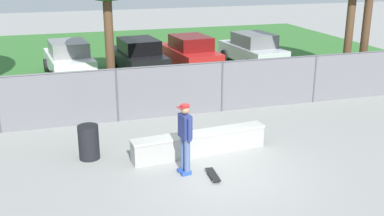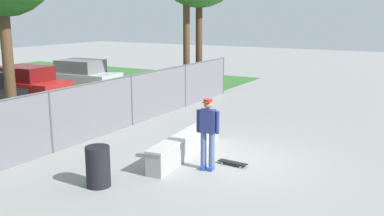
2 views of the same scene
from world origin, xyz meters
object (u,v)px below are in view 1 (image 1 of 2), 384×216
Objects in this scene: skateboarder at (185,135)px; car_black at (138,56)px; car_red at (190,52)px; skateboard at (213,175)px; car_silver at (253,49)px; trash_bin at (89,142)px; concrete_ledge at (200,143)px; car_white at (69,59)px.

skateboarder is 11.10m from car_black.
car_black is at bearing -177.55° from car_red.
car_silver is at bearing 61.59° from skateboard.
car_black is 4.56× the size of trash_bin.
skateboarder is 12.94m from car_silver.
car_silver is (3.28, -0.16, 0.00)m from car_red.
car_black is (0.94, 11.06, -0.19)m from skateboarder.
concrete_ledge is 1.52m from skateboard.
car_red reaches higher than skateboard.
skateboarder is 11.62m from car_white.
car_white is at bearing 89.95° from trash_bin.
concrete_ledge is 0.91× the size of car_red.
car_silver is at bearing 58.34° from skateboarder.
concrete_ledge is 0.91× the size of car_silver.
concrete_ledge is 4.13× the size of trash_bin.
trash_bin is at bearing 143.63° from skateboard.
car_black is at bearing 179.52° from car_silver.
car_red is (3.51, 11.17, -0.19)m from skateboarder.
skateboarder reaches higher than car_black.
trash_bin is (-9.04, -9.35, -0.36)m from car_silver.
car_white is 1.00× the size of car_red.
car_red is at bearing 177.22° from car_silver.
car_red is 4.56× the size of trash_bin.
car_black is 1.00× the size of car_silver.
skateboard is at bearing -36.35° from skateboarder.
skateboard is 12.00m from car_red.
car_black is 2.58m from car_red.
skateboard is (0.60, -0.44, -0.96)m from skateboarder.
skateboard is at bearing -36.37° from trash_bin.
concrete_ledge is 0.91× the size of car_black.
concrete_ledge is at bearing 84.78° from skateboard.
car_red is at bearing 74.62° from concrete_ledge.
skateboard is at bearing -91.70° from car_black.
concrete_ledge is 3.05m from trash_bin.
car_white is at bearing 177.77° from car_red.
car_white is 3.20m from car_black.
trash_bin is at bearing -90.05° from car_white.
car_white is at bearing 173.98° from car_black.
car_silver reaches higher than trash_bin.
concrete_ledge is at bearing -105.38° from car_red.
car_red is (5.75, -0.22, 0.00)m from car_white.
car_silver is 4.56× the size of trash_bin.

